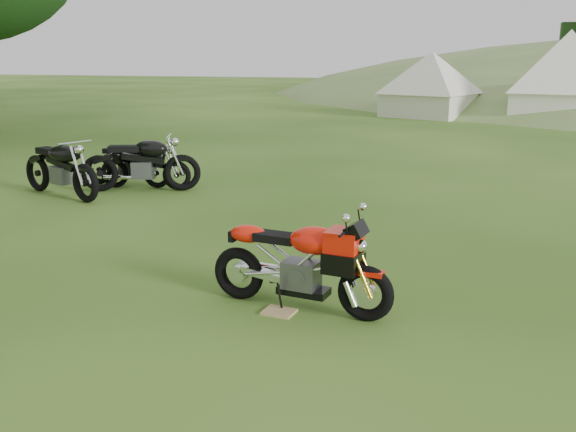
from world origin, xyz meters
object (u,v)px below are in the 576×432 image
(plywood_board, at_px, (279,312))
(tent_left, at_px, (431,83))
(vintage_moto_b, at_px, (145,165))
(tent_mid, at_px, (567,79))
(vintage_moto_a, at_px, (60,166))
(sport_motorcycle, at_px, (300,256))
(vintage_moto_c, at_px, (141,162))
(vintage_moto_d, at_px, (127,162))

(plywood_board, relative_size, tent_left, 0.10)
(vintage_moto_b, bearing_deg, plywood_board, -56.91)
(plywood_board, bearing_deg, tent_mid, 77.14)
(vintage_moto_a, bearing_deg, sport_motorcycle, -12.59)
(vintage_moto_c, bearing_deg, tent_left, 57.02)
(vintage_moto_d, bearing_deg, vintage_moto_c, -33.70)
(vintage_moto_a, distance_m, vintage_moto_c, 1.33)
(tent_left, xyz_separation_m, tent_mid, (4.75, -0.37, 0.21))
(sport_motorcycle, height_order, plywood_board, sport_motorcycle)
(vintage_moto_a, bearing_deg, tent_mid, 81.63)
(vintage_moto_d, distance_m, tent_mid, 17.43)
(sport_motorcycle, distance_m, vintage_moto_b, 6.14)
(plywood_board, xyz_separation_m, tent_left, (-0.23, 20.17, 1.25))
(vintage_moto_c, height_order, tent_left, tent_left)
(tent_mid, bearing_deg, tent_left, -174.45)
(tent_left, relative_size, tent_mid, 0.85)
(tent_mid, bearing_deg, vintage_moto_c, -108.93)
(vintage_moto_a, xyz_separation_m, vintage_moto_d, (0.59, 1.13, -0.08))
(sport_motorcycle, xyz_separation_m, vintage_moto_c, (-4.07, 4.36, 0.01))
(tent_left, bearing_deg, vintage_moto_b, -82.17)
(vintage_moto_a, bearing_deg, vintage_moto_c, 58.82)
(plywood_board, relative_size, vintage_moto_d, 0.17)
(vintage_moto_a, bearing_deg, tent_left, 96.11)
(sport_motorcycle, relative_size, vintage_moto_b, 1.06)
(plywood_board, bearing_deg, vintage_moto_b, 129.98)
(vintage_moto_d, bearing_deg, plywood_board, -46.02)
(vintage_moto_d, bearing_deg, tent_left, 76.63)
(plywood_board, height_order, vintage_moto_a, vintage_moto_a)
(vintage_moto_a, xyz_separation_m, tent_left, (4.75, 16.44, 0.74))
(plywood_board, height_order, tent_mid, tent_mid)
(sport_motorcycle, relative_size, tent_mid, 0.51)
(vintage_moto_c, bearing_deg, vintage_moto_d, 124.76)
(vintage_moto_b, distance_m, vintage_moto_d, 0.46)
(vintage_moto_b, distance_m, tent_mid, 17.34)
(sport_motorcycle, relative_size, vintage_moto_d, 1.03)
(vintage_moto_a, relative_size, vintage_moto_c, 1.00)
(sport_motorcycle, xyz_separation_m, tent_mid, (4.37, 19.65, 0.96))
(tent_left, bearing_deg, vintage_moto_a, -84.76)
(vintage_moto_b, bearing_deg, tent_left, 69.58)
(plywood_board, xyz_separation_m, vintage_moto_c, (-3.92, 4.52, 0.51))
(plywood_board, height_order, vintage_moto_c, vintage_moto_c)
(vintage_moto_c, distance_m, tent_left, 16.10)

